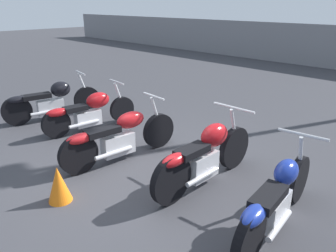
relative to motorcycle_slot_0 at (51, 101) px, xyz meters
The scene contains 7 objects.
ground_plane 3.44m from the motorcycle_slot_0, ahead, with size 60.00×60.00×0.00m, color #38383D.
motorcycle_slot_0 is the anchor object (origin of this frame).
motorcycle_slot_1 1.20m from the motorcycle_slot_0, 11.73° to the left, with size 0.56×2.06×0.93m.
motorcycle_slot_2 2.76m from the motorcycle_slot_0, ahead, with size 0.57×2.20×1.00m.
motorcycle_slot_3 4.26m from the motorcycle_slot_0, ahead, with size 0.71×2.11×1.04m.
motorcycle_slot_4 5.49m from the motorcycle_slot_0, ahead, with size 0.62×2.11×1.00m.
traffic_cone_far 3.52m from the motorcycle_slot_0, 24.67° to the right, with size 0.32×0.32×0.50m.
Camera 1 is at (3.49, -2.85, 2.49)m, focal length 35.00 mm.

